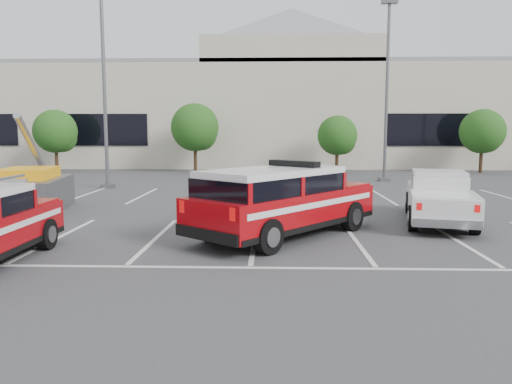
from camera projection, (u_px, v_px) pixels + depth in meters
ground at (255, 239)px, 13.50m from camera, size 120.00×120.00×0.00m
stall_markings at (259, 212)px, 17.96m from camera, size 23.00×15.00×0.01m
convention_building at (269, 111)px, 44.52m from camera, size 60.00×16.99×13.20m
tree_left at (57, 133)px, 35.51m from camera, size 3.07×3.07×4.42m
tree_mid_left at (196, 129)px, 35.15m from camera, size 3.37×3.37×4.85m
tree_mid_right at (338, 137)px, 34.89m from camera, size 2.77×2.77×3.99m
tree_right at (483, 133)px, 34.53m from camera, size 3.07×3.07×4.42m
light_pole_left at (104, 85)px, 25.03m from camera, size 0.90×0.60×10.24m
light_pole_mid at (387, 91)px, 28.51m from camera, size 0.90×0.60×10.24m
fire_chief_suv at (283, 206)px, 13.73m from camera, size 5.45×5.94×2.09m
white_pickup at (439, 202)px, 15.95m from camera, size 3.01×5.57×1.62m
utility_rig at (24, 192)px, 18.11m from camera, size 3.65×4.55×3.55m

